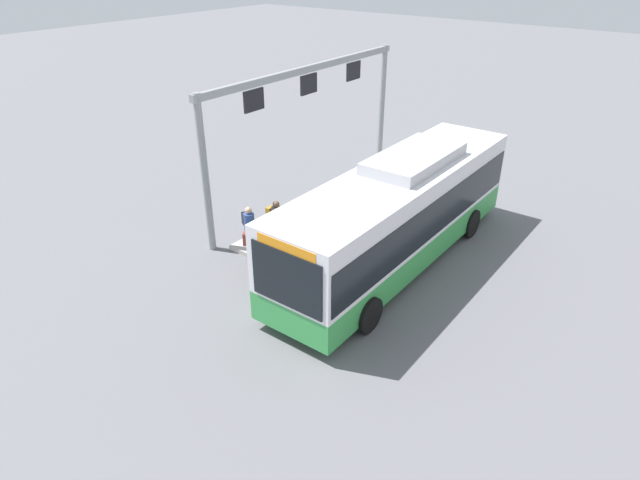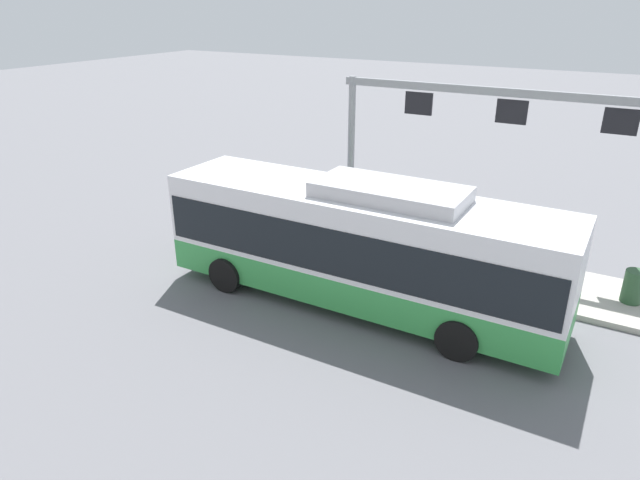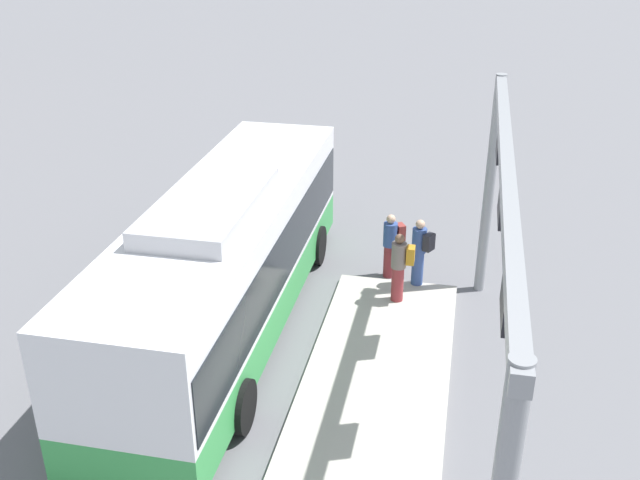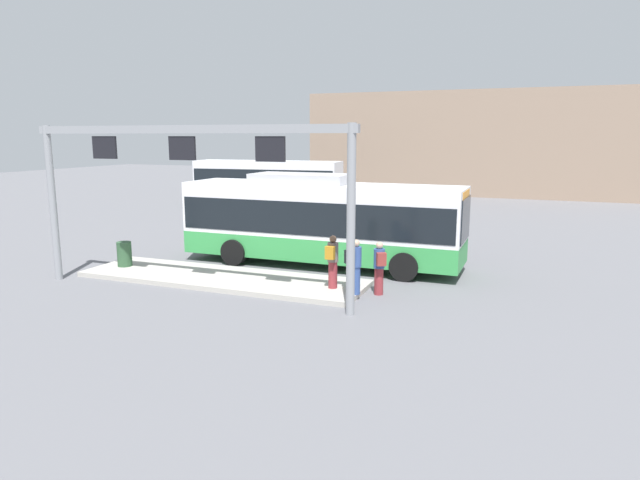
% 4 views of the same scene
% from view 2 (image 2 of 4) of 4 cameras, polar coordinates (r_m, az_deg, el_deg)
% --- Properties ---
extents(ground_plane, '(120.00, 120.00, 0.00)m').
position_cam_2_polar(ground_plane, '(15.43, 3.76, -6.30)').
color(ground_plane, slate).
extents(platform_curb, '(10.00, 2.80, 0.16)m').
position_cam_2_polar(platform_curb, '(17.57, 15.52, -3.01)').
color(platform_curb, '#B2ADA3').
rests_on(platform_curb, ground).
extents(bus_main, '(10.63, 2.74, 3.46)m').
position_cam_2_polar(bus_main, '(14.63, 3.97, -0.11)').
color(bus_main, green).
rests_on(bus_main, ground).
extents(person_boarding, '(0.52, 0.60, 1.67)m').
position_cam_2_polar(person_boarding, '(19.20, 1.98, 3.26)').
color(person_boarding, '#334C8C').
rests_on(person_boarding, platform_curb).
extents(person_waiting_near, '(0.34, 0.52, 1.67)m').
position_cam_2_polar(person_waiting_near, '(18.52, 3.76, 2.46)').
color(person_waiting_near, maroon).
rests_on(person_waiting_near, platform_curb).
extents(person_waiting_mid, '(0.53, 0.61, 1.67)m').
position_cam_2_polar(person_waiting_mid, '(18.90, -0.55, 2.43)').
color(person_waiting_mid, maroon).
rests_on(person_waiting_mid, ground).
extents(platform_sign_gantry, '(10.95, 0.24, 5.20)m').
position_cam_2_polar(platform_sign_gantry, '(18.15, 18.48, 10.08)').
color(platform_sign_gantry, gray).
rests_on(platform_sign_gantry, ground).
extents(trash_bin, '(0.52, 0.52, 0.90)m').
position_cam_2_polar(trash_bin, '(17.03, 29.02, -4.12)').
color(trash_bin, '#2D5133').
rests_on(trash_bin, platform_curb).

